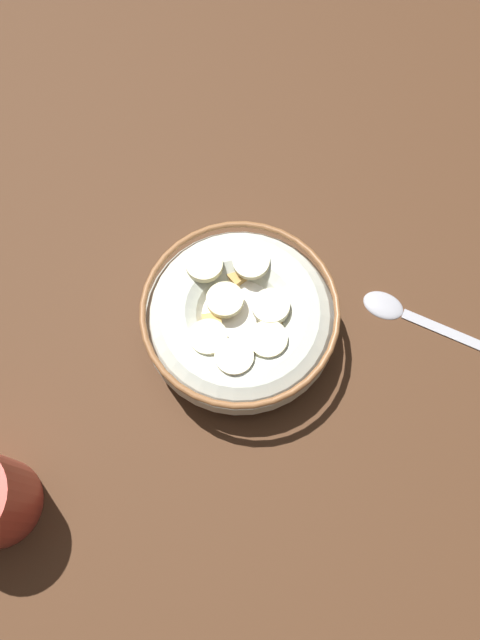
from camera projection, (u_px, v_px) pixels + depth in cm
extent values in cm
cube|color=#472B19|center=(240.00, 334.00, 59.84)|extent=(136.72, 136.72, 2.00)
cylinder|color=beige|center=(240.00, 330.00, 58.62)|extent=(9.95, 9.95, 0.60)
torus|color=beige|center=(240.00, 320.00, 56.14)|extent=(18.09, 18.09, 5.90)
torus|color=brown|center=(240.00, 310.00, 53.66)|extent=(18.14, 18.14, 0.60)
cylinder|color=white|center=(240.00, 316.00, 55.07)|extent=(14.55, 14.55, 0.40)
cube|color=#AD7F42|center=(189.00, 336.00, 53.56)|extent=(2.42, 2.38, 1.00)
cube|color=tan|center=(226.00, 375.00, 52.30)|extent=(2.49, 2.49, 0.87)
cube|color=tan|center=(206.00, 369.00, 52.76)|extent=(2.47, 2.48, 0.88)
cube|color=#B78947|center=(251.00, 355.00, 53.04)|extent=(2.48, 2.47, 0.91)
cube|color=#AD7F42|center=(277.00, 313.00, 54.53)|extent=(2.38, 2.42, 1.00)
cube|color=tan|center=(174.00, 325.00, 54.13)|extent=(2.45, 2.42, 1.01)
cube|color=#AD7F42|center=(188.00, 275.00, 55.92)|extent=(2.50, 2.50, 0.89)
cube|color=tan|center=(218.00, 264.00, 56.17)|extent=(2.04, 1.99, 0.94)
cube|color=#AD7F42|center=(237.00, 259.00, 56.42)|extent=(2.25, 2.19, 1.02)
cube|color=tan|center=(226.00, 304.00, 54.72)|extent=(2.43, 2.40, 1.01)
cube|color=tan|center=(206.00, 350.00, 53.13)|extent=(2.04, 2.04, 0.79)
cube|color=#B78947|center=(282.00, 359.00, 53.00)|extent=(2.49, 2.48, 0.92)
cube|color=#AD7F42|center=(255.00, 267.00, 55.96)|extent=(2.35, 2.34, 0.87)
cube|color=#B78947|center=(237.00, 275.00, 55.91)|extent=(2.14, 2.12, 0.87)
cube|color=tan|center=(212.00, 323.00, 54.01)|extent=(2.53, 2.53, 0.99)
cube|color=tan|center=(291.00, 344.00, 53.34)|extent=(2.18, 2.17, 0.83)
cylinder|color=#F4EABC|center=(251.00, 262.00, 55.17)|extent=(3.89, 3.90, 1.05)
cylinder|color=#F4EABC|center=(271.00, 306.00, 53.55)|extent=(3.94, 3.91, 1.12)
cylinder|color=beige|center=(208.00, 337.00, 52.71)|extent=(4.89, 4.89, 1.04)
cylinder|color=beige|center=(268.00, 339.00, 52.44)|extent=(4.43, 4.43, 1.09)
cylinder|color=beige|center=(204.00, 265.00, 54.84)|extent=(4.08, 4.07, 1.15)
cylinder|color=beige|center=(226.00, 298.00, 54.22)|extent=(4.89, 4.87, 0.92)
cylinder|color=#F4EABC|center=(234.00, 357.00, 51.89)|extent=(4.70, 4.72, 1.02)
ellipsoid|color=#A5A5AD|center=(384.00, 304.00, 59.47)|extent=(4.63, 3.63, 0.80)
cube|color=#A5A5AD|center=(461.00, 337.00, 58.47)|extent=(11.91, 3.48, 0.36)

